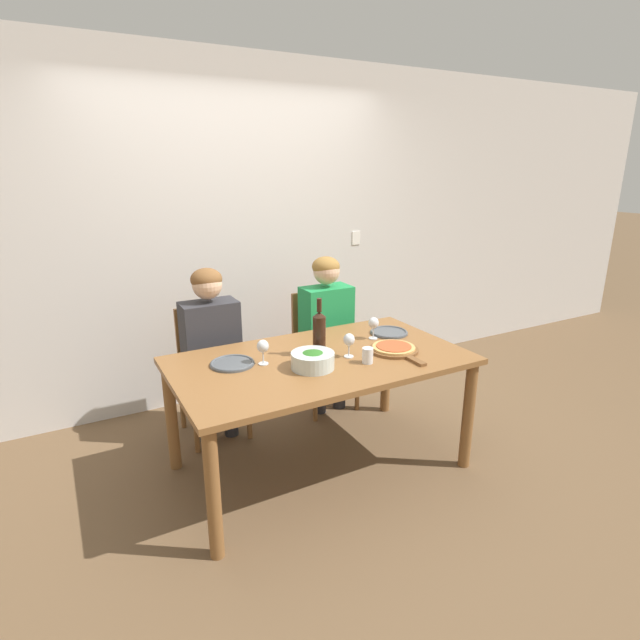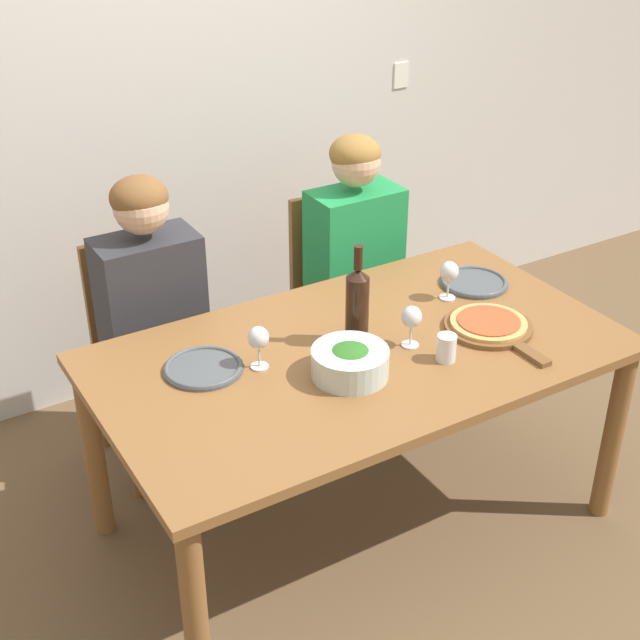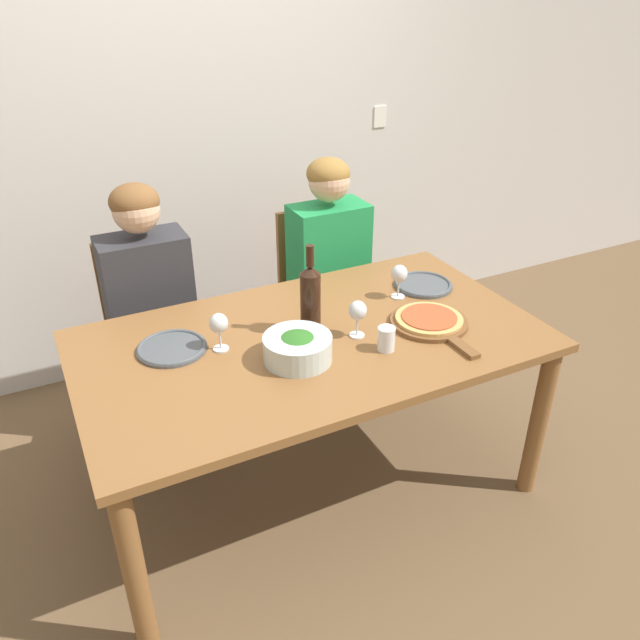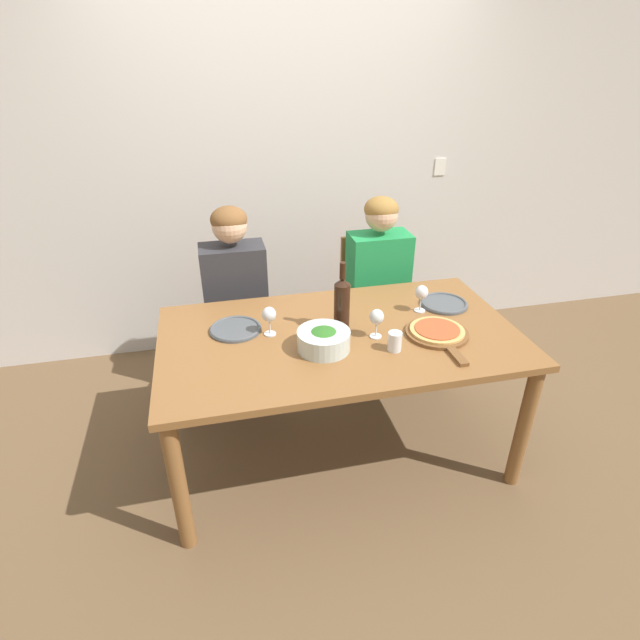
% 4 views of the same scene
% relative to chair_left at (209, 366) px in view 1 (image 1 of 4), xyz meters
% --- Properties ---
extents(ground_plane, '(40.00, 40.00, 0.00)m').
position_rel_chair_left_xyz_m(ground_plane, '(0.47, -0.82, -0.50)').
color(ground_plane, brown).
extents(back_wall, '(10.00, 0.06, 2.70)m').
position_rel_chair_left_xyz_m(back_wall, '(0.47, 0.55, 0.85)').
color(back_wall, silver).
rests_on(back_wall, ground).
extents(dining_table, '(1.78, 1.00, 0.76)m').
position_rel_chair_left_xyz_m(dining_table, '(0.47, -0.82, 0.17)').
color(dining_table, brown).
rests_on(dining_table, ground).
extents(chair_left, '(0.42, 0.42, 0.92)m').
position_rel_chair_left_xyz_m(chair_left, '(0.00, 0.00, 0.00)').
color(chair_left, brown).
rests_on(chair_left, ground).
extents(chair_right, '(0.42, 0.42, 0.92)m').
position_rel_chair_left_xyz_m(chair_right, '(0.91, 0.00, 0.00)').
color(chair_right, brown).
rests_on(chair_right, ground).
extents(person_woman, '(0.47, 0.51, 1.23)m').
position_rel_chair_left_xyz_m(person_woman, '(-0.00, -0.11, 0.24)').
color(person_woman, '#28282D').
rests_on(person_woman, ground).
extents(person_man, '(0.47, 0.51, 1.23)m').
position_rel_chair_left_xyz_m(person_man, '(0.91, -0.11, 0.24)').
color(person_man, '#28282D').
rests_on(person_man, ground).
extents(wine_bottle, '(0.08, 0.08, 0.36)m').
position_rel_chair_left_xyz_m(wine_bottle, '(0.48, -0.77, 0.41)').
color(wine_bottle, black).
rests_on(wine_bottle, dining_table).
extents(broccoli_bowl, '(0.25, 0.25, 0.10)m').
position_rel_chair_left_xyz_m(broccoli_bowl, '(0.35, -0.93, 0.31)').
color(broccoli_bowl, silver).
rests_on(broccoli_bowl, dining_table).
extents(dinner_plate_left, '(0.26, 0.26, 0.02)m').
position_rel_chair_left_xyz_m(dinner_plate_left, '(-0.04, -0.66, 0.27)').
color(dinner_plate_left, '#4C5156').
rests_on(dinner_plate_left, dining_table).
extents(dinner_plate_right, '(0.26, 0.26, 0.02)m').
position_rel_chair_left_xyz_m(dinner_plate_right, '(1.11, -0.64, 0.27)').
color(dinner_plate_right, '#4C5156').
rests_on(dinner_plate_right, dining_table).
extents(pizza_on_board, '(0.31, 0.45, 0.04)m').
position_rel_chair_left_xyz_m(pizza_on_board, '(0.93, -0.94, 0.27)').
color(pizza_on_board, brown).
rests_on(pizza_on_board, dining_table).
extents(wine_glass_left, '(0.07, 0.07, 0.15)m').
position_rel_chair_left_xyz_m(wine_glass_left, '(0.12, -0.74, 0.36)').
color(wine_glass_left, silver).
rests_on(wine_glass_left, dining_table).
extents(wine_glass_right, '(0.07, 0.07, 0.15)m').
position_rel_chair_left_xyz_m(wine_glass_right, '(0.95, -0.68, 0.36)').
color(wine_glass_right, silver).
rests_on(wine_glass_right, dining_table).
extents(wine_glass_centre, '(0.07, 0.07, 0.15)m').
position_rel_chair_left_xyz_m(wine_glass_centre, '(0.63, -0.88, 0.36)').
color(wine_glass_centre, silver).
rests_on(wine_glass_centre, dining_table).
extents(water_tumbler, '(0.07, 0.07, 0.09)m').
position_rel_chair_left_xyz_m(water_tumbler, '(0.67, -1.02, 0.31)').
color(water_tumbler, silver).
rests_on(water_tumbler, dining_table).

